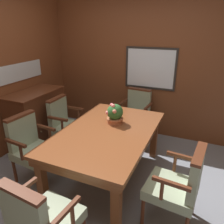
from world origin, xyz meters
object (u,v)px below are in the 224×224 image
(chair_head_far, at_px, (136,112))
(chair_head_near, at_px, (41,220))
(potted_plant, at_px, (115,114))
(chair_right_near, at_px, (179,184))
(chair_left_near, at_px, (31,146))
(sideboard_cabinet, at_px, (37,118))
(dining_table, at_px, (107,137))
(chair_left_far, at_px, (66,123))

(chair_head_far, xyz_separation_m, chair_head_near, (0.01, -2.59, 0.00))
(potted_plant, bearing_deg, chair_right_near, -33.29)
(chair_left_near, xyz_separation_m, chair_head_far, (0.91, 1.70, 0.00))
(chair_left_near, bearing_deg, chair_head_far, -22.96)
(chair_head_far, xyz_separation_m, sideboard_cabinet, (-1.51, -0.91, -0.02))
(chair_head_near, xyz_separation_m, potted_plant, (0.01, 1.54, 0.36))
(chair_head_near, bearing_deg, chair_head_far, -84.63)
(chair_left_near, distance_m, sideboard_cabinet, 0.99)
(chair_head_near, bearing_deg, sideboard_cabinet, -42.71)
(sideboard_cabinet, bearing_deg, dining_table, -14.02)
(chair_left_far, bearing_deg, chair_right_near, -113.33)
(dining_table, distance_m, chair_head_near, 1.30)
(chair_head_far, distance_m, chair_right_near, 1.96)
(dining_table, bearing_deg, potted_plant, 90.45)
(dining_table, height_order, sideboard_cabinet, sideboard_cabinet)
(dining_table, height_order, chair_right_near, chair_right_near)
(chair_head_near, distance_m, potted_plant, 1.59)
(chair_right_near, bearing_deg, dining_table, -106.63)
(chair_head_far, distance_m, potted_plant, 1.10)
(chair_head_far, distance_m, chair_left_far, 1.28)
(dining_table, bearing_deg, chair_left_near, -156.57)
(chair_head_far, bearing_deg, potted_plant, -83.55)
(chair_head_near, bearing_deg, potted_plant, -85.17)
(chair_right_near, bearing_deg, chair_head_near, -42.37)
(dining_table, distance_m, sideboard_cabinet, 1.58)
(dining_table, relative_size, potted_plant, 6.14)
(chair_left_near, distance_m, chair_head_far, 1.92)
(dining_table, relative_size, chair_left_near, 1.93)
(chair_head_near, distance_m, chair_left_far, 1.93)
(sideboard_cabinet, bearing_deg, potted_plant, -4.90)
(chair_left_near, relative_size, sideboard_cabinet, 0.93)
(dining_table, bearing_deg, chair_right_near, -21.89)
(dining_table, relative_size, chair_head_far, 1.93)
(chair_left_near, relative_size, chair_head_near, 1.00)
(dining_table, xyz_separation_m, chair_head_near, (-0.01, -1.29, -0.14))
(sideboard_cabinet, bearing_deg, chair_head_near, -47.84)
(potted_plant, xyz_separation_m, sideboard_cabinet, (-1.52, 0.13, -0.38))
(chair_right_near, bearing_deg, potted_plant, -118.03)
(chair_left_far, bearing_deg, potted_plant, -99.73)
(dining_table, height_order, potted_plant, potted_plant)
(chair_head_far, bearing_deg, chair_head_near, -84.35)
(chair_right_near, relative_size, sideboard_cabinet, 0.93)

